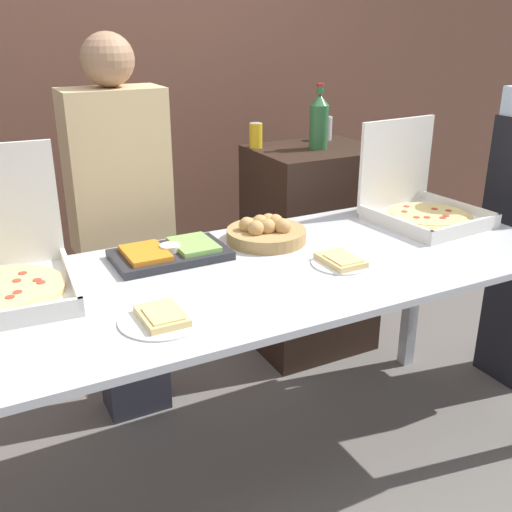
# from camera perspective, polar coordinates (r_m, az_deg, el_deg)

# --- Properties ---
(ground_plane) EXTENTS (16.00, 16.00, 0.00)m
(ground_plane) POSITION_cam_1_polar(r_m,az_deg,el_deg) (2.58, 0.00, -20.21)
(ground_plane) COLOR slate
(brick_wall_behind) EXTENTS (10.00, 0.06, 2.80)m
(brick_wall_behind) POSITION_cam_1_polar(r_m,az_deg,el_deg) (3.53, -13.47, 15.94)
(brick_wall_behind) COLOR brown
(brick_wall_behind) RESTS_ON ground_plane
(buffet_table) EXTENTS (2.32, 0.88, 0.91)m
(buffet_table) POSITION_cam_1_polar(r_m,az_deg,el_deg) (2.12, 0.00, -3.84)
(buffet_table) COLOR silver
(buffet_table) RESTS_ON ground_plane
(pizza_box_far_left) EXTENTS (0.45, 0.46, 0.41)m
(pizza_box_far_left) POSITION_cam_1_polar(r_m,az_deg,el_deg) (2.67, 15.37, 4.86)
(pizza_box_far_left) COLOR silver
(pizza_box_far_left) RESTS_ON buffet_table
(paper_plate_front_center) EXTENTS (0.25, 0.25, 0.03)m
(paper_plate_front_center) POSITION_cam_1_polar(r_m,az_deg,el_deg) (1.75, -8.93, -5.80)
(paper_plate_front_center) COLOR white
(paper_plate_front_center) RESTS_ON buffet_table
(paper_plate_front_left) EXTENTS (0.21, 0.21, 0.03)m
(paper_plate_front_left) POSITION_cam_1_polar(r_m,az_deg,el_deg) (2.14, 8.07, -0.48)
(paper_plate_front_left) COLOR white
(paper_plate_front_left) RESTS_ON buffet_table
(veggie_tray) EXTENTS (0.41, 0.25, 0.05)m
(veggie_tray) POSITION_cam_1_polar(r_m,az_deg,el_deg) (2.19, -8.17, 0.29)
(veggie_tray) COLOR #28282D
(veggie_tray) RESTS_ON buffet_table
(bread_basket) EXTENTS (0.31, 0.31, 0.10)m
(bread_basket) POSITION_cam_1_polar(r_m,az_deg,el_deg) (2.33, 0.96, 2.27)
(bread_basket) COLOR tan
(bread_basket) RESTS_ON buffet_table
(sideboard_podium) EXTENTS (0.61, 0.50, 1.11)m
(sideboard_podium) POSITION_cam_1_polar(r_m,az_deg,el_deg) (3.23, 5.28, 0.48)
(sideboard_podium) COLOR black
(sideboard_podium) RESTS_ON ground_plane
(soda_bottle) EXTENTS (0.09, 0.09, 0.32)m
(soda_bottle) POSITION_cam_1_polar(r_m,az_deg,el_deg) (3.03, 6.02, 12.68)
(soda_bottle) COLOR #2D6638
(soda_bottle) RESTS_ON sideboard_podium
(soda_can_silver) EXTENTS (0.07, 0.07, 0.12)m
(soda_can_silver) POSITION_cam_1_polar(r_m,az_deg,el_deg) (3.28, 6.66, 12.00)
(soda_can_silver) COLOR silver
(soda_can_silver) RESTS_ON sideboard_podium
(soda_can_colored) EXTENTS (0.07, 0.07, 0.12)m
(soda_can_colored) POSITION_cam_1_polar(r_m,az_deg,el_deg) (3.05, -0.02, 11.42)
(soda_can_colored) COLOR gold
(soda_can_colored) RESTS_ON sideboard_podium
(person_guest_cap) EXTENTS (0.40, 0.22, 1.68)m
(person_guest_cap) POSITION_cam_1_polar(r_m,az_deg,el_deg) (2.60, -12.59, 2.26)
(person_guest_cap) COLOR #2D2D38
(person_guest_cap) RESTS_ON ground_plane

